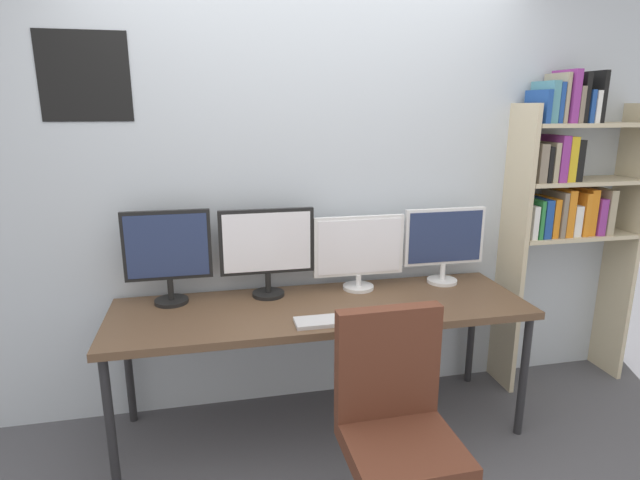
{
  "coord_description": "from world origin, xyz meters",
  "views": [
    {
      "loc": [
        -0.55,
        -1.91,
        1.77
      ],
      "look_at": [
        0.0,
        0.65,
        1.09
      ],
      "focal_mm": 28.78,
      "sensor_mm": 36.0,
      "label": 1
    }
  ],
  "objects_px": {
    "monitor_center_left": "(267,247)",
    "computer_mouse": "(387,312)",
    "office_chair": "(396,455)",
    "monitor_far_left": "(168,252)",
    "desk": "(322,314)",
    "keyboard_main": "(332,321)",
    "monitor_far_right": "(444,241)",
    "bookshelf": "(566,194)",
    "monitor_center_right": "(359,250)"
  },
  "relations": [
    {
      "from": "bookshelf",
      "to": "office_chair",
      "type": "bearing_deg",
      "value": -144.32
    },
    {
      "from": "monitor_center_left",
      "to": "computer_mouse",
      "type": "xyz_separation_m",
      "value": [
        0.56,
        -0.41,
        -0.27
      ]
    },
    {
      "from": "desk",
      "to": "monitor_center_left",
      "type": "relative_size",
      "value": 4.27
    },
    {
      "from": "bookshelf",
      "to": "computer_mouse",
      "type": "distance_m",
      "value": 1.45
    },
    {
      "from": "monitor_far_left",
      "to": "computer_mouse",
      "type": "xyz_separation_m",
      "value": [
        1.09,
        -0.41,
        -0.27
      ]
    },
    {
      "from": "office_chair",
      "to": "keyboard_main",
      "type": "height_order",
      "value": "office_chair"
    },
    {
      "from": "keyboard_main",
      "to": "monitor_center_right",
      "type": "bearing_deg",
      "value": 59.19
    },
    {
      "from": "monitor_far_left",
      "to": "monitor_center_left",
      "type": "xyz_separation_m",
      "value": [
        0.53,
        0.0,
        -0.0
      ]
    },
    {
      "from": "bookshelf",
      "to": "monitor_center_right",
      "type": "distance_m",
      "value": 1.36
    },
    {
      "from": "computer_mouse",
      "to": "office_chair",
      "type": "bearing_deg",
      "value": -104.9
    },
    {
      "from": "desk",
      "to": "computer_mouse",
      "type": "xyz_separation_m",
      "value": [
        0.3,
        -0.19,
        0.07
      ]
    },
    {
      "from": "desk",
      "to": "monitor_center_left",
      "type": "distance_m",
      "value": 0.48
    },
    {
      "from": "desk",
      "to": "monitor_far_right",
      "type": "relative_size",
      "value": 4.49
    },
    {
      "from": "monitor_far_right",
      "to": "computer_mouse",
      "type": "relative_size",
      "value": 5.16
    },
    {
      "from": "bookshelf",
      "to": "monitor_center_left",
      "type": "bearing_deg",
      "value": -179.46
    },
    {
      "from": "desk",
      "to": "office_chair",
      "type": "distance_m",
      "value": 0.88
    },
    {
      "from": "desk",
      "to": "monitor_center_right",
      "type": "relative_size",
      "value": 4.2
    },
    {
      "from": "office_chair",
      "to": "monitor_center_right",
      "type": "bearing_deg",
      "value": 82.6
    },
    {
      "from": "monitor_center_left",
      "to": "computer_mouse",
      "type": "height_order",
      "value": "monitor_center_left"
    },
    {
      "from": "bookshelf",
      "to": "monitor_far_left",
      "type": "height_order",
      "value": "bookshelf"
    },
    {
      "from": "keyboard_main",
      "to": "computer_mouse",
      "type": "height_order",
      "value": "computer_mouse"
    },
    {
      "from": "monitor_far_right",
      "to": "computer_mouse",
      "type": "height_order",
      "value": "monitor_far_right"
    },
    {
      "from": "desk",
      "to": "keyboard_main",
      "type": "distance_m",
      "value": 0.24
    },
    {
      "from": "monitor_center_left",
      "to": "monitor_far_right",
      "type": "relative_size",
      "value": 1.05
    },
    {
      "from": "office_chair",
      "to": "keyboard_main",
      "type": "xyz_separation_m",
      "value": [
        -0.13,
        0.59,
        0.35
      ]
    },
    {
      "from": "monitor_center_right",
      "to": "monitor_far_right",
      "type": "relative_size",
      "value": 1.07
    },
    {
      "from": "office_chair",
      "to": "monitor_far_left",
      "type": "relative_size",
      "value": 1.94
    },
    {
      "from": "monitor_far_right",
      "to": "monitor_center_right",
      "type": "bearing_deg",
      "value": 180.0
    },
    {
      "from": "office_chair",
      "to": "monitor_far_right",
      "type": "distance_m",
      "value": 1.37
    },
    {
      "from": "bookshelf",
      "to": "monitor_center_left",
      "type": "xyz_separation_m",
      "value": [
        -1.86,
        -0.02,
        -0.23
      ]
    },
    {
      "from": "desk",
      "to": "monitor_center_left",
      "type": "xyz_separation_m",
      "value": [
        -0.26,
        0.21,
        0.33
      ]
    },
    {
      "from": "monitor_center_right",
      "to": "keyboard_main",
      "type": "height_order",
      "value": "monitor_center_right"
    },
    {
      "from": "bookshelf",
      "to": "monitor_center_right",
      "type": "bearing_deg",
      "value": -179.25
    },
    {
      "from": "monitor_center_right",
      "to": "monitor_far_right",
      "type": "bearing_deg",
      "value": -0.0
    },
    {
      "from": "monitor_far_left",
      "to": "monitor_far_right",
      "type": "relative_size",
      "value": 1.03
    },
    {
      "from": "monitor_center_left",
      "to": "monitor_far_right",
      "type": "xyz_separation_m",
      "value": [
        1.06,
        -0.0,
        -0.03
      ]
    },
    {
      "from": "bookshelf",
      "to": "monitor_far_left",
      "type": "distance_m",
      "value": 2.4
    },
    {
      "from": "desk",
      "to": "keyboard_main",
      "type": "bearing_deg",
      "value": -90.0
    },
    {
      "from": "keyboard_main",
      "to": "desk",
      "type": "bearing_deg",
      "value": 90.0
    },
    {
      "from": "monitor_far_left",
      "to": "desk",
      "type": "bearing_deg",
      "value": -15.02
    },
    {
      "from": "desk",
      "to": "monitor_far_right",
      "type": "bearing_deg",
      "value": 15.02
    },
    {
      "from": "monitor_center_left",
      "to": "keyboard_main",
      "type": "bearing_deg",
      "value": -59.19
    },
    {
      "from": "monitor_far_right",
      "to": "computer_mouse",
      "type": "bearing_deg",
      "value": -140.59
    },
    {
      "from": "monitor_far_left",
      "to": "keyboard_main",
      "type": "distance_m",
      "value": 0.95
    },
    {
      "from": "monitor_far_left",
      "to": "monitor_center_left",
      "type": "bearing_deg",
      "value": 0.0
    },
    {
      "from": "desk",
      "to": "computer_mouse",
      "type": "height_order",
      "value": "computer_mouse"
    },
    {
      "from": "monitor_center_left",
      "to": "desk",
      "type": "bearing_deg",
      "value": -38.83
    },
    {
      "from": "monitor_far_right",
      "to": "keyboard_main",
      "type": "relative_size",
      "value": 1.35
    },
    {
      "from": "desk",
      "to": "monitor_center_left",
      "type": "bearing_deg",
      "value": 141.17
    },
    {
      "from": "bookshelf",
      "to": "monitor_far_right",
      "type": "distance_m",
      "value": 0.84
    }
  ]
}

